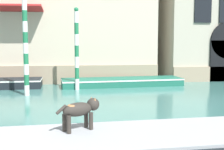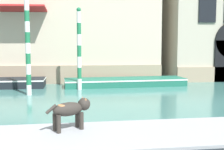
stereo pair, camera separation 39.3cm
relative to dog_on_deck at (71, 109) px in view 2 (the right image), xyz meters
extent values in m
cube|color=tan|center=(-2.93, 12.53, -0.61)|extent=(15.95, 0.16, 1.11)
cube|color=#B22323|center=(-3.44, 11.88, 3.23)|extent=(3.23, 1.40, 0.29)
cube|color=black|center=(7.88, 12.54, 3.57)|extent=(1.07, 0.10, 2.07)
cube|color=white|center=(0.57, -0.38, -0.54)|extent=(6.79, 2.48, 0.08)
cube|color=#9EA3A8|center=(0.57, -0.38, -0.45)|extent=(6.55, 2.27, 0.06)
cylinder|color=#332D28|center=(0.12, 0.17, -0.24)|extent=(0.09, 0.09, 0.36)
cylinder|color=#332D28|center=(0.21, 0.00, -0.24)|extent=(0.09, 0.09, 0.36)
cylinder|color=#332D28|center=(-0.33, -0.06, -0.24)|extent=(0.09, 0.09, 0.36)
cylinder|color=#332D28|center=(-0.24, -0.24, -0.24)|extent=(0.09, 0.09, 0.36)
ellipsoid|color=#332D28|center=(-0.06, -0.03, 0.01)|extent=(0.72, 0.55, 0.28)
ellipsoid|color=#AD7042|center=(-0.15, -0.08, 0.09)|extent=(0.35, 0.31, 0.10)
sphere|color=#332D28|center=(0.26, 0.14, 0.07)|extent=(0.26, 0.26, 0.26)
cone|color=#AD7042|center=(0.23, 0.20, 0.17)|extent=(0.08, 0.08, 0.11)
cone|color=#AD7042|center=(0.29, 0.07, 0.17)|extent=(0.08, 0.08, 0.11)
cylinder|color=#332D28|center=(-0.38, -0.20, 0.05)|extent=(0.24, 0.16, 0.19)
cube|color=#1E6651|center=(2.63, 11.33, -0.95)|extent=(7.00, 2.29, 0.44)
cube|color=white|center=(2.63, 11.33, -0.79)|extent=(7.03, 2.32, 0.08)
cube|color=#8C7251|center=(2.63, 11.33, -0.97)|extent=(3.88, 1.60, 0.39)
cylinder|color=white|center=(0.04, 10.17, -0.87)|extent=(0.22, 0.22, 0.58)
cylinder|color=#1E7247|center=(0.04, 10.17, -0.29)|extent=(0.22, 0.22, 0.58)
cylinder|color=white|center=(0.04, 10.17, 0.29)|extent=(0.22, 0.22, 0.58)
cylinder|color=#1E7247|center=(0.04, 10.17, 0.87)|extent=(0.22, 0.22, 0.58)
cylinder|color=white|center=(0.04, 10.17, 1.46)|extent=(0.22, 0.22, 0.58)
cylinder|color=#1E7247|center=(0.04, 10.17, 2.04)|extent=(0.22, 0.22, 0.58)
cylinder|color=white|center=(0.04, 10.17, 2.62)|extent=(0.22, 0.22, 0.58)
sphere|color=#1E7247|center=(0.04, 10.17, 3.01)|extent=(0.23, 0.23, 0.23)
cylinder|color=white|center=(-2.34, 8.66, -0.92)|extent=(0.23, 0.23, 0.50)
cylinder|color=#1E7247|center=(-2.34, 8.66, -0.42)|extent=(0.23, 0.23, 0.50)
cylinder|color=white|center=(-2.34, 8.66, 0.07)|extent=(0.23, 0.23, 0.50)
cylinder|color=#1E7247|center=(-2.34, 8.66, 0.57)|extent=(0.23, 0.23, 0.50)
cylinder|color=white|center=(-2.34, 8.66, 1.06)|extent=(0.23, 0.23, 0.50)
cylinder|color=#1E7247|center=(-2.34, 8.66, 1.56)|extent=(0.23, 0.23, 0.50)
cylinder|color=white|center=(-2.34, 8.66, 2.05)|extent=(0.23, 0.23, 0.50)
cylinder|color=#1E7247|center=(-2.34, 8.66, 2.55)|extent=(0.23, 0.23, 0.50)
cylinder|color=white|center=(-2.34, 8.66, 3.04)|extent=(0.23, 0.23, 0.50)
camera|label=1|loc=(-0.13, -6.25, 1.38)|focal=50.00mm
camera|label=2|loc=(0.26, -6.29, 1.38)|focal=50.00mm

